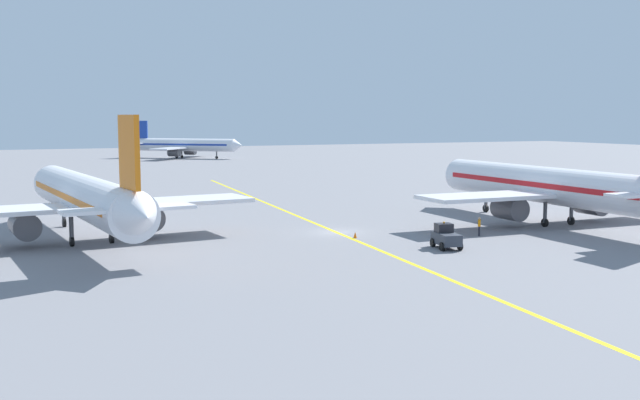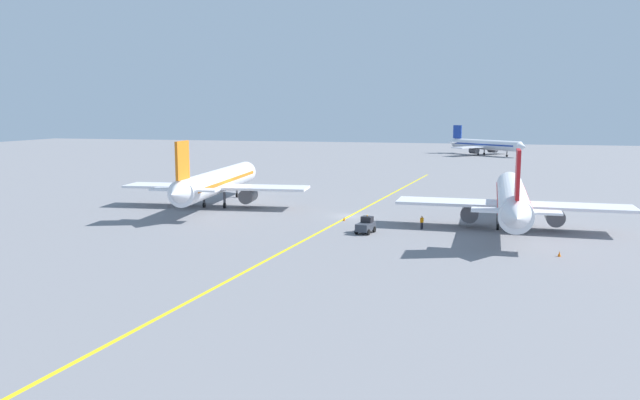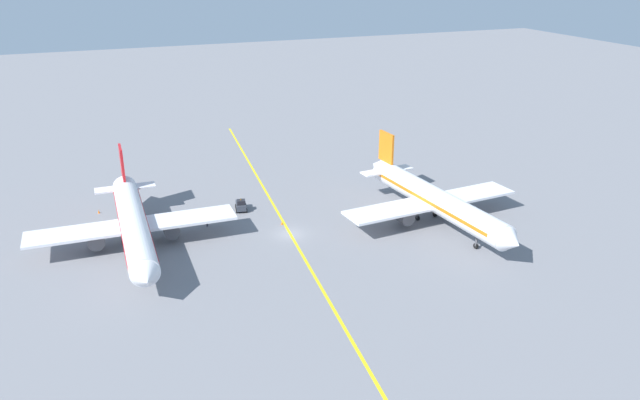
% 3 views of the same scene
% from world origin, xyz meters
% --- Properties ---
extents(ground_plane, '(400.00, 400.00, 0.00)m').
position_xyz_m(ground_plane, '(0.00, 0.00, 0.00)').
color(ground_plane, slate).
extents(apron_yellow_centreline, '(11.74, 119.50, 0.01)m').
position_xyz_m(apron_yellow_centreline, '(0.00, 0.00, 0.00)').
color(apron_yellow_centreline, yellow).
rests_on(apron_yellow_centreline, ground).
extents(airplane_at_gate, '(28.35, 35.55, 10.60)m').
position_xyz_m(airplane_at_gate, '(-21.33, 3.83, 3.71)').
color(airplane_at_gate, white).
rests_on(airplane_at_gate, ground).
extents(airplane_adjacent_stand, '(28.08, 35.45, 10.60)m').
position_xyz_m(airplane_adjacent_stand, '(21.27, -3.69, 3.71)').
color(airplane_adjacent_stand, white).
rests_on(airplane_adjacent_stand, ground).
extents(airplane_distant_taxiing, '(25.96, 23.17, 9.54)m').
position_xyz_m(airplane_distant_taxiing, '(18.43, 128.02, 3.34)').
color(airplane_distant_taxiing, silver).
rests_on(airplane_distant_taxiing, ground).
extents(baggage_tug_dark, '(2.23, 3.23, 2.11)m').
position_xyz_m(baggage_tug_dark, '(4.34, -11.20, 0.90)').
color(baggage_tug_dark, '#333842').
rests_on(baggage_tug_dark, ground).
extents(ground_crew_worker, '(0.41, 0.46, 1.68)m').
position_xyz_m(ground_crew_worker, '(10.59, -7.12, 0.91)').
color(ground_crew_worker, '#23232D').
rests_on(ground_crew_worker, ground).
extents(traffic_cone_near_nose, '(0.32, 0.32, 0.55)m').
position_xyz_m(traffic_cone_near_nose, '(25.31, -18.26, 0.28)').
color(traffic_cone_near_nose, orange).
rests_on(traffic_cone_near_nose, ground).
extents(traffic_cone_mid_apron, '(0.32, 0.32, 0.55)m').
position_xyz_m(traffic_cone_mid_apron, '(0.06, -3.66, 0.28)').
color(traffic_cone_mid_apron, orange).
rests_on(traffic_cone_mid_apron, ground).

